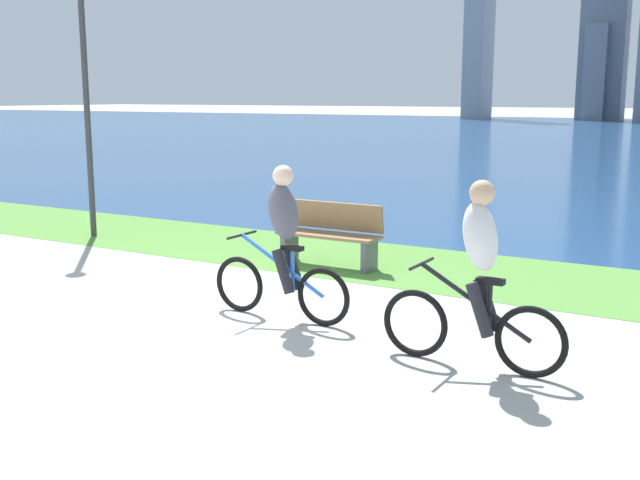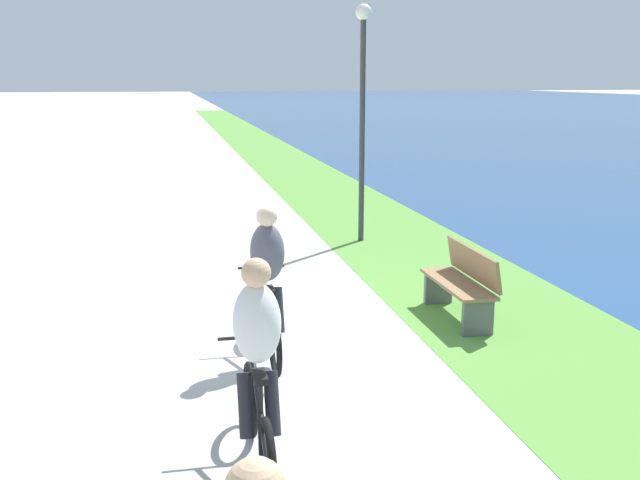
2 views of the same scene
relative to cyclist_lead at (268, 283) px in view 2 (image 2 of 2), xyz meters
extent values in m
plane|color=#B2AFA8|center=(-1.31, -0.39, -0.83)|extent=(300.00, 300.00, 0.00)
cube|color=#59933D|center=(-1.31, 3.12, -0.83)|extent=(120.00, 2.64, 0.01)
torus|color=black|center=(-0.58, 0.00, -0.52)|extent=(0.62, 0.06, 0.62)
torus|color=black|center=(0.50, 0.00, -0.52)|extent=(0.62, 0.06, 0.62)
cylinder|color=blue|center=(-0.01, 0.00, -0.24)|extent=(1.06, 0.04, 0.60)
cylinder|color=blue|center=(0.12, 0.00, -0.29)|extent=(0.04, 0.04, 0.46)
cube|color=black|center=(0.12, 0.00, -0.04)|extent=(0.24, 0.10, 0.05)
cylinder|color=black|center=(-0.53, 0.00, 0.04)|extent=(0.03, 0.52, 0.03)
ellipsoid|color=#595966|center=(0.01, 0.00, 0.34)|extent=(0.40, 0.36, 0.65)
sphere|color=beige|center=(0.01, 0.00, 0.72)|extent=(0.22, 0.22, 0.22)
cylinder|color=#26262D|center=(0.07, -0.10, -0.28)|extent=(0.27, 0.11, 0.49)
cylinder|color=#26262D|center=(0.07, 0.10, -0.28)|extent=(0.27, 0.11, 0.49)
torus|color=black|center=(1.71, -0.39, -0.52)|extent=(0.63, 0.06, 0.63)
torus|color=black|center=(2.78, -0.39, -0.52)|extent=(0.63, 0.06, 0.63)
cylinder|color=black|center=(2.27, -0.39, -0.23)|extent=(1.04, 0.04, 0.61)
cylinder|color=black|center=(2.40, -0.39, -0.28)|extent=(0.04, 0.04, 0.47)
cube|color=black|center=(2.40, -0.39, -0.03)|extent=(0.24, 0.10, 0.05)
cylinder|color=black|center=(1.76, -0.39, 0.05)|extent=(0.03, 0.52, 0.03)
ellipsoid|color=white|center=(2.30, -0.39, 0.35)|extent=(0.40, 0.36, 0.65)
sphere|color=#D8AD84|center=(2.30, -0.39, 0.73)|extent=(0.22, 0.22, 0.22)
cylinder|color=#26262D|center=(2.35, -0.49, -0.27)|extent=(0.27, 0.11, 0.49)
cylinder|color=#26262D|center=(2.35, -0.29, -0.27)|extent=(0.27, 0.11, 0.49)
cube|color=olive|center=(-0.87, 2.48, -0.38)|extent=(1.50, 0.45, 0.04)
cube|color=olive|center=(-0.87, 2.67, -0.13)|extent=(1.50, 0.11, 0.40)
cube|color=#595960|center=(-0.22, 2.48, -0.61)|extent=(0.08, 0.37, 0.45)
cube|color=#595960|center=(-1.52, 2.48, -0.61)|extent=(0.08, 0.37, 0.45)
cylinder|color=#38383D|center=(-5.52, 2.47, 1.14)|extent=(0.10, 0.10, 3.95)
sphere|color=white|center=(-5.52, 2.47, 3.22)|extent=(0.28, 0.28, 0.28)
camera|label=1|loc=(4.39, -6.65, 1.54)|focal=42.87mm
camera|label=2|loc=(7.52, -1.00, 2.12)|focal=41.99mm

